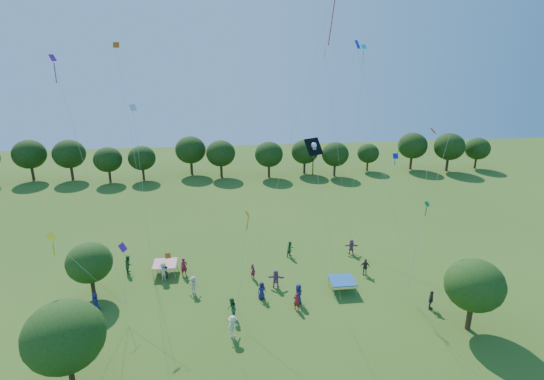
{
  "coord_description": "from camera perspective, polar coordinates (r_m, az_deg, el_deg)",
  "views": [
    {
      "loc": [
        -3.39,
        -14.47,
        20.49
      ],
      "look_at": [
        0.0,
        14.0,
        11.0
      ],
      "focal_mm": 28.0,
      "sensor_mm": 36.0,
      "label": 1
    }
  ],
  "objects": [
    {
      "name": "crowd_person_9",
      "position": [
        33.24,
        -5.28,
        -17.84
      ],
      "size": [
        1.11,
        1.31,
        1.85
      ],
      "primitive_type": "imported",
      "rotation": [
        0.0,
        0.0,
        1.0
      ],
      "color": "beige",
      "rests_on": "ground"
    },
    {
      "name": "tent_red_stripe",
      "position": [
        42.45,
        -14.2,
        -9.58
      ],
      "size": [
        2.2,
        2.2,
        1.1
      ],
      "color": "red",
      "rests_on": "ground"
    },
    {
      "name": "red_high_kite",
      "position": [
        30.83,
        5.76,
        17.04
      ],
      "size": [
        7.19,
        2.45,
        23.25
      ],
      "color": "red"
    },
    {
      "name": "crowd_person_8",
      "position": [
        44.45,
        2.47,
        -7.94
      ],
      "size": [
        0.93,
        0.86,
        1.68
      ],
      "primitive_type": "imported",
      "rotation": [
        0.0,
        0.0,
        0.64
      ],
      "color": "#275B2E",
      "rests_on": "ground"
    },
    {
      "name": "crowd_person_6",
      "position": [
        36.92,
        3.56,
        -13.77
      ],
      "size": [
        0.84,
        1.01,
        1.8
      ],
      "primitive_type": "imported",
      "rotation": [
        0.0,
        0.0,
        1.08
      ],
      "color": "navy",
      "rests_on": "ground"
    },
    {
      "name": "crowd_person_2",
      "position": [
        43.66,
        -18.7,
        -9.4
      ],
      "size": [
        0.53,
        0.92,
        1.8
      ],
      "primitive_type": "imported",
      "rotation": [
        0.0,
        0.0,
        1.63
      ],
      "color": "#2E5E28",
      "rests_on": "ground"
    },
    {
      "name": "tent_blue",
      "position": [
        39.01,
        9.44,
        -11.88
      ],
      "size": [
        2.2,
        2.2,
        1.1
      ],
      "color": "#175197",
      "rests_on": "ground"
    },
    {
      "name": "crowd_person_15",
      "position": [
        38.88,
        -10.5,
        -12.44
      ],
      "size": [
        1.15,
        0.74,
        1.62
      ],
      "primitive_type": "imported",
      "rotation": [
        0.0,
        0.0,
        2.88
      ],
      "color": "#B9B194",
      "rests_on": "ground"
    },
    {
      "name": "crowd_person_4",
      "position": [
        42.02,
        12.39,
        -10.07
      ],
      "size": [
        1.02,
        0.59,
        1.63
      ],
      "primitive_type": "imported",
      "rotation": [
        0.0,
        0.0,
        6.11
      ],
      "color": "#3C3630",
      "rests_on": "ground"
    },
    {
      "name": "small_kite_3",
      "position": [
        33.12,
        19.46,
        -4.82
      ],
      "size": [
        1.43,
        4.08,
        9.14
      ],
      "color": "#157838"
    },
    {
      "name": "small_kite_6",
      "position": [
        33.93,
        22.41,
        5.6
      ],
      "size": [
        2.03,
        2.42,
        19.54
      ],
      "color": "silver"
    },
    {
      "name": "crowd_person_0",
      "position": [
        38.85,
        -22.65,
        -13.68
      ],
      "size": [
        0.56,
        0.87,
        1.65
      ],
      "primitive_type": "imported",
      "rotation": [
        0.0,
        0.0,
        4.86
      ],
      "color": "navy",
      "rests_on": "ground"
    },
    {
      "name": "near_tree_west",
      "position": [
        30.33,
        -26.14,
        -17.23
      ],
      "size": [
        4.92,
        4.92,
        6.01
      ],
      "color": "#422B19",
      "rests_on": "ground"
    },
    {
      "name": "crowd_person_1",
      "position": [
        36.26,
        3.32,
        -14.69
      ],
      "size": [
        0.67,
        0.58,
        1.52
      ],
      "primitive_type": "imported",
      "rotation": [
        0.0,
        0.0,
        2.68
      ],
      "color": "maroon",
      "rests_on": "ground"
    },
    {
      "name": "small_kite_0",
      "position": [
        42.08,
        -19.05,
        10.84
      ],
      "size": [
        2.3,
        4.16,
        19.87
      ],
      "color": "#B9530A"
    },
    {
      "name": "small_kite_10",
      "position": [
        31.86,
        -26.31,
        -7.16
      ],
      "size": [
        3.34,
        3.74,
        7.9
      ],
      "color": "#CED112"
    },
    {
      "name": "small_kite_2",
      "position": [
        44.69,
        8.1,
        11.06
      ],
      "size": [
        2.81,
        3.41,
        19.61
      ],
      "color": "#BFCE12"
    },
    {
      "name": "crowd_person_14",
      "position": [
        35.2,
        -5.43,
        -15.59
      ],
      "size": [
        0.56,
        0.93,
        1.81
      ],
      "primitive_type": "imported",
      "rotation": [
        0.0,
        0.0,
        4.62
      ],
      "color": "#275C30",
      "rests_on": "ground"
    },
    {
      "name": "crowd_person_16",
      "position": [
        41.73,
        -14.14,
        -10.5
      ],
      "size": [
        0.98,
        0.67,
        1.53
      ],
      "primitive_type": "imported",
      "rotation": [
        0.0,
        0.0,
        3.46
      ],
      "color": "#433E35",
      "rests_on": "ground"
    },
    {
      "name": "crowd_person_3",
      "position": [
        41.42,
        -14.4,
        -10.55
      ],
      "size": [
        1.18,
        0.55,
        1.79
      ],
      "primitive_type": "imported",
      "rotation": [
        0.0,
        0.0,
        3.12
      ],
      "color": "beige",
      "rests_on": "ground"
    },
    {
      "name": "treeline",
      "position": [
        71.82,
        -5.31,
        5.03
      ],
      "size": [
        88.01,
        8.77,
        6.77
      ],
      "color": "#422B19",
      "rests_on": "ground"
    },
    {
      "name": "small_kite_5",
      "position": [
        33.3,
        -25.16,
        7.54
      ],
      "size": [
        3.25,
        1.35,
        18.91
      ],
      "color": "purple"
    },
    {
      "name": "crowd_person_13",
      "position": [
        40.55,
        -2.59,
        -10.84
      ],
      "size": [
        0.65,
        0.65,
        1.5
      ],
      "primitive_type": "imported",
      "rotation": [
        0.0,
        0.0,
        2.34
      ],
      "color": "maroon",
      "rests_on": "ground"
    },
    {
      "name": "crowd_person_10",
      "position": [
        38.49,
        20.58,
        -13.69
      ],
      "size": [
        0.94,
        1.07,
        1.69
      ],
      "primitive_type": "imported",
      "rotation": [
        0.0,
        0.0,
        0.96
      ],
      "color": "#3F3732",
      "rests_on": "ground"
    },
    {
      "name": "near_tree_north",
      "position": [
        39.76,
        -23.35,
        -8.94
      ],
      "size": [
        3.85,
        3.85,
        5.04
      ],
      "color": "#422B19",
      "rests_on": "ground"
    },
    {
      "name": "small_kite_13",
      "position": [
        35.93,
        -19.4,
        -7.77
      ],
      "size": [
        0.59,
        1.7,
        4.62
      ],
      "color": "#6D178D"
    },
    {
      "name": "small_kite_8",
      "position": [
        32.34,
        19.99,
        1.67
      ],
      "size": [
        1.49,
        3.53,
        14.23
      ],
      "color": "red"
    },
    {
      "name": "crowd_person_12",
      "position": [
        37.54,
        -1.39,
        -13.34
      ],
      "size": [
        0.88,
        0.66,
        1.59
      ],
      "primitive_type": "imported",
      "rotation": [
        0.0,
        0.0,
        0.33
      ],
      "color": "navy",
      "rests_on": "ground"
    },
    {
      "name": "small_kite_14",
      "position": [
        39.87,
        -17.72,
        6.38
      ],
      "size": [
        0.76,
        1.25,
        14.67
      ],
      "color": "silver"
    },
    {
      "name": "crowd_person_5",
      "position": [
        39.11,
        0.51,
        -11.82
      ],
      "size": [
        1.69,
        0.91,
        1.71
      ],
      "primitive_type": "imported",
      "rotation": [
        0.0,
        0.0,
        2.92
      ],
      "color": "#91557E",
      "rests_on": "ground"
    },
    {
      "name": "crowd_person_11",
      "position": [
        45.73,
        10.62,
        -7.5
      ],
      "size": [
        1.59,
        0.75,
        1.65
      ],
      "primitive_type": "imported",
      "rotation": [
        0.0,
        0.0,
        3.01
      ],
      "color": "#905478",
      "rests_on": "ground"
    },
    {
      "name": "small_kite_7",
      "position": [
        43.41,
        11.73,
        11.87
      ],
      "size": [
        0.78,
        0.8,
        19.7
      ],
      "color": "#0EC6D4"
    },
    {
      "name": "small_kite_1",
      "position": [
        25.87,
        -3.79,
        -7.88
      ],
      "size": [
        1.09,
        2.47,
        10.42
      ],
      "color": "orange"
    },
    {
      "name": "small_kite_9",
      "position": [
        33.7,
        -14.91,
        -9.76
      ],
      "size": [
        4.2,
        1.33,
        4.7
      ],
      "color": "#EF510C"
    },
    {
      "name": "near_tree_east",
      "position": [
        35.72,
        25.58,
        -11.47
      ],
      "size": [
        4.35,
        4.35,
        5.8
      ],
      "color": "#422B19",
      "rests_on": "ground"
    },
    {
      "name": "pirate_kite",
      "position": [
        26.77,
        5.75,
        5.21
      ],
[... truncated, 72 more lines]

